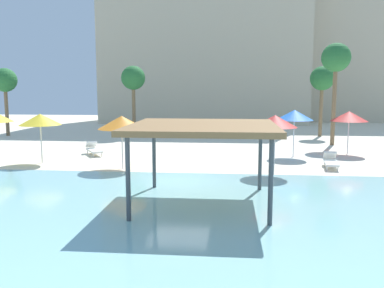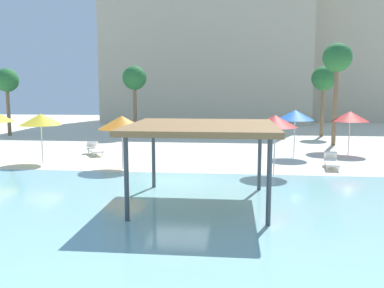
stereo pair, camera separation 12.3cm
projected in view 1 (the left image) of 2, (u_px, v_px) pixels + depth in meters
The scene contains 16 objects.
ground_plane at pixel (179, 181), 16.96m from camera, with size 80.00×80.00×0.00m, color beige.
lagoon_water at pixel (156, 222), 11.78m from camera, with size 44.00×13.50×0.04m, color #8CC6CC.
shade_pavilion at pixel (203, 129), 13.28m from camera, with size 4.74×4.74×2.69m.
beach_umbrella_red_0 at pixel (275, 121), 18.01m from camera, with size 1.96×1.96×2.67m.
beach_umbrella_blue_1 at pixel (294, 115), 22.66m from camera, with size 2.07×2.07×2.65m.
beach_umbrella_red_4 at pixel (349, 116), 23.67m from camera, with size 2.12×2.12×2.52m.
beach_umbrella_yellow_5 at pixel (40, 119), 20.82m from camera, with size 2.10×2.10×2.55m.
beach_umbrella_orange_6 at pixel (122, 122), 19.34m from camera, with size 2.27×2.27×2.55m.
lounge_chair_0 at pixel (331, 161), 19.87m from camera, with size 0.86×1.96×0.74m.
lounge_chair_2 at pixel (94, 149), 23.70m from camera, with size 1.51×1.93×0.74m.
palm_tree_0 at pixel (133, 79), 32.26m from camera, with size 1.90×1.90×5.60m.
palm_tree_1 at pixel (322, 80), 32.05m from camera, with size 1.90×1.90×5.55m.
palm_tree_2 at pixel (5, 81), 32.51m from camera, with size 1.90×1.90×5.43m.
palm_tree_3 at pixel (336, 60), 26.91m from camera, with size 1.90×1.90×6.80m.
hotel_block_0 at pixel (205, 39), 46.29m from camera, with size 22.25×10.15×18.64m, color beige.
hotel_block_1 at pixel (360, 48), 49.78m from camera, with size 16.45×11.88×17.46m, color beige.
Camera 1 is at (2.09, -16.47, 3.87)m, focal length 38.09 mm.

